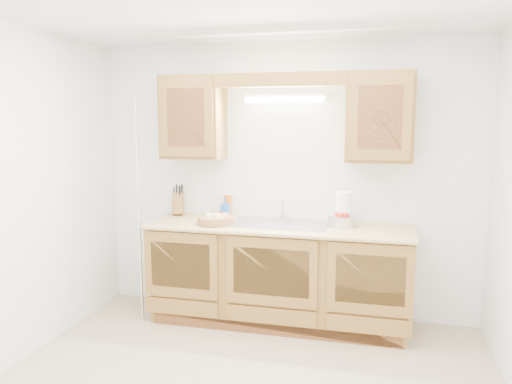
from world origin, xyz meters
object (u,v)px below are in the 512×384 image
(fruit_basket, at_px, (216,219))
(apple_bowl, at_px, (342,220))
(paper_towel, at_px, (344,209))
(knife_block, at_px, (178,203))

(fruit_basket, bearing_deg, apple_bowl, 8.83)
(fruit_basket, distance_m, paper_towel, 1.12)
(knife_block, bearing_deg, fruit_basket, -51.27)
(fruit_basket, relative_size, paper_towel, 1.08)
(paper_towel, relative_size, apple_bowl, 1.40)
(paper_towel, height_order, apple_bowl, paper_towel)
(fruit_basket, xyz_separation_m, apple_bowl, (1.08, 0.17, 0.01))
(fruit_basket, xyz_separation_m, knife_block, (-0.49, 0.32, 0.06))
(apple_bowl, bearing_deg, knife_block, 174.40)
(knife_block, relative_size, paper_towel, 0.87)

